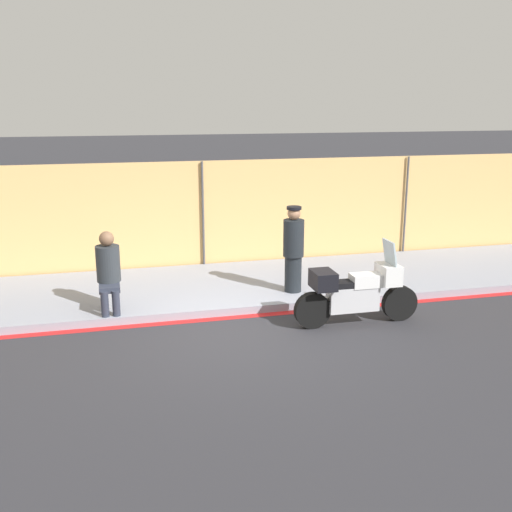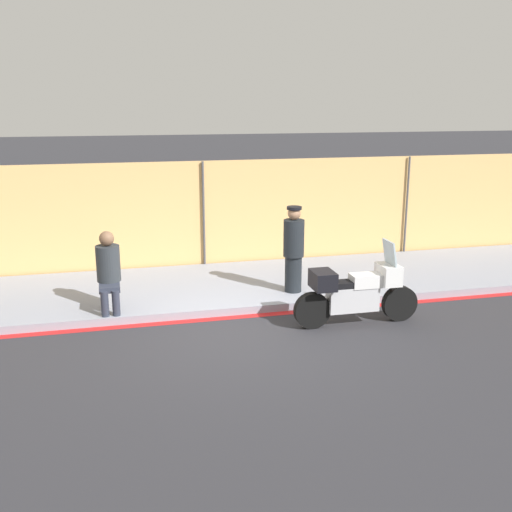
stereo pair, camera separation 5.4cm
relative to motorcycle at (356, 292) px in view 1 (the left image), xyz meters
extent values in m
plane|color=#2D2D33|center=(-1.97, 0.06, -0.58)|extent=(120.00, 120.00, 0.00)
cube|color=#8E93A3|center=(-1.97, 2.43, -0.51)|extent=(36.52, 3.08, 0.14)
cube|color=red|center=(-1.97, 0.80, -0.57)|extent=(36.52, 0.18, 0.01)
cube|color=#E5B26B|center=(-1.97, 4.06, 0.64)|extent=(34.70, 0.08, 2.44)
cylinder|color=#4C4C51|center=(-1.97, 3.96, 0.64)|extent=(0.05, 0.05, 2.44)
cylinder|color=#4C4C51|center=(2.95, 3.96, 0.64)|extent=(0.05, 0.05, 2.44)
cylinder|color=black|center=(0.82, -0.01, -0.27)|extent=(0.62, 0.14, 0.62)
cylinder|color=black|center=(-0.77, 0.01, -0.27)|extent=(0.62, 0.14, 0.62)
cube|color=silver|center=(-0.06, 0.00, -0.11)|extent=(0.88, 0.29, 0.43)
cube|color=white|center=(0.17, 0.00, 0.19)|extent=(0.52, 0.31, 0.22)
cube|color=black|center=(-0.15, 0.00, 0.15)|extent=(0.60, 0.28, 0.10)
cube|color=white|center=(0.58, 0.00, 0.27)|extent=(0.32, 0.48, 0.34)
cube|color=silver|center=(0.58, 0.00, 0.65)|extent=(0.11, 0.42, 0.42)
cube|color=black|center=(-0.60, 0.00, 0.25)|extent=(0.36, 0.51, 0.30)
cylinder|color=#1E2328|center=(-0.62, 1.58, -0.08)|extent=(0.32, 0.32, 0.70)
cylinder|color=#1E2328|center=(-0.62, 1.58, 0.62)|extent=(0.40, 0.40, 0.70)
sphere|color=#A37556|center=(-0.62, 1.58, 1.09)|extent=(0.25, 0.25, 0.25)
cylinder|color=black|center=(-0.62, 1.58, 1.19)|extent=(0.28, 0.28, 0.06)
cylinder|color=#2D3342|center=(-4.14, 1.01, -0.21)|extent=(0.13, 0.13, 0.45)
cylinder|color=#2D3342|center=(-3.96, 1.01, -0.21)|extent=(0.13, 0.13, 0.45)
cube|color=#2D3342|center=(-4.05, 1.23, 0.01)|extent=(0.35, 0.45, 0.10)
cylinder|color=#2D3338|center=(-4.05, 1.45, 0.38)|extent=(0.41, 0.41, 0.63)
sphere|color=brown|center=(-4.05, 1.45, 0.82)|extent=(0.26, 0.26, 0.26)
camera|label=1|loc=(-3.98, -8.95, 3.13)|focal=42.00mm
camera|label=2|loc=(-3.93, -8.96, 3.13)|focal=42.00mm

